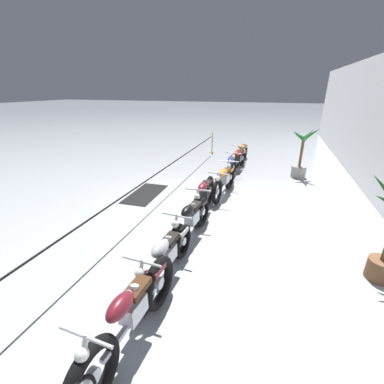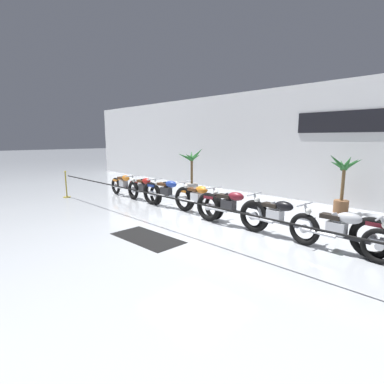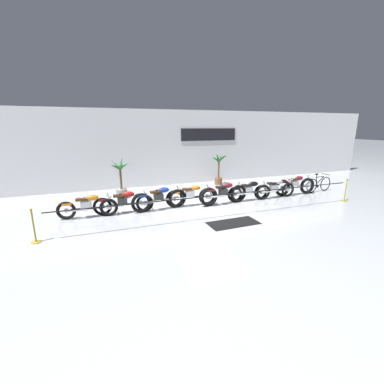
{
  "view_description": "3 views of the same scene",
  "coord_description": "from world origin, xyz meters",
  "views": [
    {
      "loc": [
        6.81,
        2.11,
        3.16
      ],
      "look_at": [
        1.46,
        0.36,
        0.88
      ],
      "focal_mm": 24.0,
      "sensor_mm": 36.0,
      "label": 1
    },
    {
      "loc": [
        5.53,
        -5.63,
        2.29
      ],
      "look_at": [
        -1.03,
        0.81,
        0.64
      ],
      "focal_mm": 28.0,
      "sensor_mm": 36.0,
      "label": 2
    },
    {
      "loc": [
        -4.3,
        -9.14,
        3.32
      ],
      "look_at": [
        -0.48,
        1.16,
        0.49
      ],
      "focal_mm": 24.0,
      "sensor_mm": 36.0,
      "label": 3
    }
  ],
  "objects": [
    {
      "name": "motorcycle_black_5",
      "position": [
        2.09,
        0.54,
        0.46
      ],
      "size": [
        2.13,
        0.62,
        0.93
      ],
      "color": "black",
      "rests_on": "ground"
    },
    {
      "name": "stanchion_far_left",
      "position": [
        -1.52,
        -1.04,
        0.75
      ],
      "size": [
        12.19,
        0.28,
        1.05
      ],
      "color": "gold",
      "rests_on": "ground"
    },
    {
      "name": "motorcycle_maroon_7",
      "position": [
        4.76,
        0.64,
        0.49
      ],
      "size": [
        2.29,
        0.62,
        0.99
      ],
      "color": "black",
      "rests_on": "ground"
    },
    {
      "name": "motorcycle_blue_2",
      "position": [
        -2.04,
        0.66,
        0.48
      ],
      "size": [
        2.34,
        0.63,
        0.97
      ],
      "color": "black",
      "rests_on": "ground"
    },
    {
      "name": "motorcycle_orange_0",
      "position": [
        -4.76,
        0.68,
        0.45
      ],
      "size": [
        2.16,
        0.62,
        0.92
      ],
      "color": "black",
      "rests_on": "ground"
    },
    {
      "name": "motorcycle_maroon_4",
      "position": [
        0.76,
        0.46,
        0.48
      ],
      "size": [
        2.28,
        0.62,
        0.98
      ],
      "color": "black",
      "rests_on": "ground"
    },
    {
      "name": "potted_palm_left_of_row",
      "position": [
        -3.34,
        3.06,
        0.74
      ],
      "size": [
        0.98,
        0.95,
        1.95
      ],
      "color": "gray",
      "rests_on": "ground"
    },
    {
      "name": "motorcycle_orange_3",
      "position": [
        -0.67,
        0.71,
        0.47
      ],
      "size": [
        2.18,
        0.62,
        0.95
      ],
      "color": "black",
      "rests_on": "ground"
    },
    {
      "name": "motorcycle_silver_6",
      "position": [
        3.48,
        0.54,
        0.46
      ],
      "size": [
        2.17,
        0.62,
        0.92
      ],
      "color": "black",
      "rests_on": "ground"
    },
    {
      "name": "ground_plane",
      "position": [
        0.0,
        0.0,
        0.0
      ],
      "size": [
        120.0,
        120.0,
        0.0
      ],
      "primitive_type": "plane",
      "color": "#B2B7BC"
    },
    {
      "name": "floor_banner",
      "position": [
        0.02,
        -1.7,
        0.0
      ],
      "size": [
        1.86,
        0.93,
        0.01
      ],
      "primitive_type": "cube",
      "rotation": [
        0.0,
        0.0,
        0.03
      ],
      "color": "black",
      "rests_on": "ground"
    },
    {
      "name": "motorcycle_red_1",
      "position": [
        -3.45,
        0.72,
        0.46
      ],
      "size": [
        2.29,
        0.62,
        0.93
      ],
      "color": "black",
      "rests_on": "ground"
    }
  ]
}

